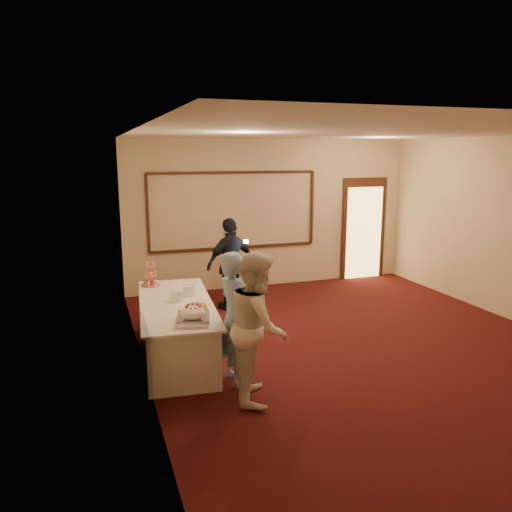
{
  "coord_description": "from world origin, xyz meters",
  "views": [
    {
      "loc": [
        -3.56,
        -6.05,
        2.74
      ],
      "look_at": [
        -1.12,
        1.16,
        1.15
      ],
      "focal_mm": 35.0,
      "sensor_mm": 36.0,
      "label": 1
    }
  ],
  "objects_px": {
    "plate_stack_a": "(176,296)",
    "man": "(235,318)",
    "tart": "(197,307)",
    "woman": "(258,326)",
    "cupcake_stand": "(150,277)",
    "pavlova_tray": "(193,315)",
    "guest": "(231,264)",
    "buffet_table": "(177,329)",
    "plate_stack_b": "(188,291)"
  },
  "relations": [
    {
      "from": "plate_stack_a",
      "to": "man",
      "type": "bearing_deg",
      "value": -63.42
    },
    {
      "from": "tart",
      "to": "woman",
      "type": "xyz_separation_m",
      "value": [
        0.47,
        -1.03,
        0.04
      ]
    },
    {
      "from": "cupcake_stand",
      "to": "man",
      "type": "xyz_separation_m",
      "value": [
        0.74,
        -1.96,
        -0.1
      ]
    },
    {
      "from": "pavlova_tray",
      "to": "guest",
      "type": "relative_size",
      "value": 0.35
    },
    {
      "from": "pavlova_tray",
      "to": "man",
      "type": "distance_m",
      "value": 0.49
    },
    {
      "from": "buffet_table",
      "to": "pavlova_tray",
      "type": "relative_size",
      "value": 4.39
    },
    {
      "from": "cupcake_stand",
      "to": "tart",
      "type": "xyz_separation_m",
      "value": [
        0.41,
        -1.35,
        -0.11
      ]
    },
    {
      "from": "plate_stack_a",
      "to": "man",
      "type": "distance_m",
      "value": 1.15
    },
    {
      "from": "buffet_table",
      "to": "tart",
      "type": "height_order",
      "value": "tart"
    },
    {
      "from": "pavlova_tray",
      "to": "plate_stack_a",
      "type": "height_order",
      "value": "pavlova_tray"
    },
    {
      "from": "plate_stack_a",
      "to": "man",
      "type": "relative_size",
      "value": 0.11
    },
    {
      "from": "cupcake_stand",
      "to": "plate_stack_a",
      "type": "distance_m",
      "value": 0.96
    },
    {
      "from": "plate_stack_b",
      "to": "woman",
      "type": "distance_m",
      "value": 1.73
    },
    {
      "from": "cupcake_stand",
      "to": "woman",
      "type": "height_order",
      "value": "woman"
    },
    {
      "from": "cupcake_stand",
      "to": "plate_stack_b",
      "type": "height_order",
      "value": "cupcake_stand"
    },
    {
      "from": "plate_stack_a",
      "to": "tart",
      "type": "xyz_separation_m",
      "value": [
        0.18,
        -0.43,
        -0.05
      ]
    },
    {
      "from": "woman",
      "to": "guest",
      "type": "height_order",
      "value": "woman"
    },
    {
      "from": "cupcake_stand",
      "to": "tart",
      "type": "bearing_deg",
      "value": -73.01
    },
    {
      "from": "buffet_table",
      "to": "woman",
      "type": "bearing_deg",
      "value": -64.79
    },
    {
      "from": "plate_stack_a",
      "to": "plate_stack_b",
      "type": "distance_m",
      "value": 0.3
    },
    {
      "from": "tart",
      "to": "plate_stack_b",
      "type": "bearing_deg",
      "value": 87.99
    },
    {
      "from": "pavlova_tray",
      "to": "tart",
      "type": "distance_m",
      "value": 0.48
    },
    {
      "from": "buffet_table",
      "to": "woman",
      "type": "relative_size",
      "value": 1.5
    },
    {
      "from": "cupcake_stand",
      "to": "plate_stack_b",
      "type": "xyz_separation_m",
      "value": [
        0.44,
        -0.71,
        -0.07
      ]
    },
    {
      "from": "plate_stack_b",
      "to": "tart",
      "type": "relative_size",
      "value": 0.59
    },
    {
      "from": "pavlova_tray",
      "to": "tart",
      "type": "xyz_separation_m",
      "value": [
        0.14,
        0.46,
        -0.05
      ]
    },
    {
      "from": "cupcake_stand",
      "to": "plate_stack_a",
      "type": "xyz_separation_m",
      "value": [
        0.23,
        -0.93,
        -0.07
      ]
    },
    {
      "from": "tart",
      "to": "man",
      "type": "bearing_deg",
      "value": -61.18
    },
    {
      "from": "tart",
      "to": "woman",
      "type": "bearing_deg",
      "value": -65.36
    },
    {
      "from": "pavlova_tray",
      "to": "plate_stack_b",
      "type": "bearing_deg",
      "value": 81.78
    },
    {
      "from": "buffet_table",
      "to": "plate_stack_b",
      "type": "xyz_separation_m",
      "value": [
        0.22,
        0.25,
        0.46
      ]
    },
    {
      "from": "man",
      "to": "woman",
      "type": "height_order",
      "value": "woman"
    },
    {
      "from": "tart",
      "to": "guest",
      "type": "xyz_separation_m",
      "value": [
        1.09,
        2.23,
        0.01
      ]
    },
    {
      "from": "cupcake_stand",
      "to": "plate_stack_b",
      "type": "distance_m",
      "value": 0.84
    },
    {
      "from": "pavlova_tray",
      "to": "woman",
      "type": "height_order",
      "value": "woman"
    },
    {
      "from": "pavlova_tray",
      "to": "guest",
      "type": "bearing_deg",
      "value": 65.47
    },
    {
      "from": "pavlova_tray",
      "to": "woman",
      "type": "xyz_separation_m",
      "value": [
        0.61,
        -0.57,
        -0.01
      ]
    },
    {
      "from": "woman",
      "to": "guest",
      "type": "xyz_separation_m",
      "value": [
        0.62,
        3.26,
        -0.03
      ]
    },
    {
      "from": "man",
      "to": "cupcake_stand",
      "type": "bearing_deg",
      "value": 14.09
    },
    {
      "from": "buffet_table",
      "to": "tart",
      "type": "relative_size",
      "value": 8.57
    },
    {
      "from": "man",
      "to": "plate_stack_b",
      "type": "bearing_deg",
      "value": 7.15
    },
    {
      "from": "plate_stack_a",
      "to": "guest",
      "type": "height_order",
      "value": "guest"
    },
    {
      "from": "plate_stack_b",
      "to": "tart",
      "type": "bearing_deg",
      "value": -92.01
    },
    {
      "from": "plate_stack_b",
      "to": "woman",
      "type": "relative_size",
      "value": 0.1
    },
    {
      "from": "plate_stack_b",
      "to": "guest",
      "type": "xyz_separation_m",
      "value": [
        1.07,
        1.59,
        -0.03
      ]
    },
    {
      "from": "man",
      "to": "tart",
      "type": "bearing_deg",
      "value": 22.06
    },
    {
      "from": "plate_stack_b",
      "to": "cupcake_stand",
      "type": "bearing_deg",
      "value": 121.57
    },
    {
      "from": "woman",
      "to": "buffet_table",
      "type": "bearing_deg",
      "value": 41.7
    },
    {
      "from": "buffet_table",
      "to": "tart",
      "type": "xyz_separation_m",
      "value": [
        0.2,
        -0.39,
        0.41
      ]
    },
    {
      "from": "plate_stack_b",
      "to": "guest",
      "type": "distance_m",
      "value": 1.92
    }
  ]
}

